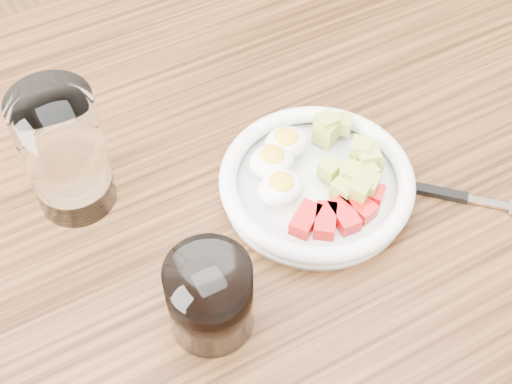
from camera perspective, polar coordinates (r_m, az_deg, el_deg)
dining_table at (r=0.84m, az=0.93°, el=-5.61°), size 1.50×0.90×0.77m
bowl at (r=0.76m, az=4.81°, el=0.99°), size 0.21×0.21×0.05m
fork at (r=0.79m, az=15.33°, el=-0.24°), size 0.13×0.13×0.01m
water_glass at (r=0.74m, az=-15.08°, el=3.07°), size 0.08×0.08×0.15m
coffee_glass at (r=0.65m, az=-3.71°, el=-8.43°), size 0.08×0.08×0.09m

